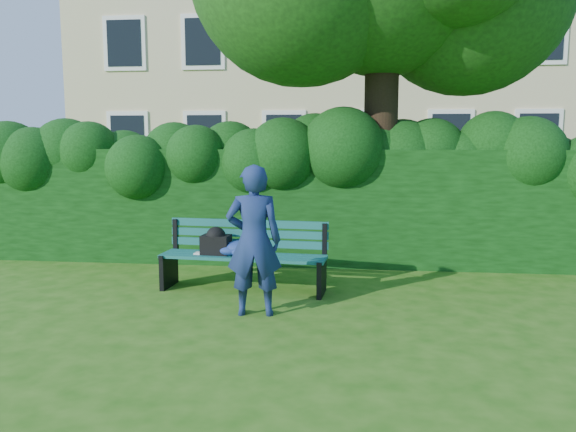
# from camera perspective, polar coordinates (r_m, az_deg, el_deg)

# --- Properties ---
(ground) EXTENTS (80.00, 80.00, 0.00)m
(ground) POSITION_cam_1_polar(r_m,az_deg,el_deg) (6.99, -0.57, -8.41)
(ground) COLOR #235A10
(ground) RESTS_ON ground
(apartment_building) EXTENTS (16.00, 8.08, 12.00)m
(apartment_building) POSITION_cam_1_polar(r_m,az_deg,el_deg) (21.05, 4.40, 18.85)
(apartment_building) COLOR #C8BC86
(apartment_building) RESTS_ON ground
(hedge) EXTENTS (10.00, 1.00, 1.80)m
(hedge) POSITION_cam_1_polar(r_m,az_deg,el_deg) (8.96, 1.17, 1.06)
(hedge) COLOR black
(hedge) RESTS_ON ground
(park_bench) EXTENTS (2.19, 0.73, 0.89)m
(park_bench) POSITION_cam_1_polar(r_m,az_deg,el_deg) (7.33, -5.02, -3.63)
(park_bench) COLOR #0E4A45
(park_bench) RESTS_ON ground
(man_reading) EXTENTS (0.66, 0.47, 1.68)m
(man_reading) POSITION_cam_1_polar(r_m,az_deg,el_deg) (6.21, -3.49, -2.51)
(man_reading) COLOR navy
(man_reading) RESTS_ON ground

